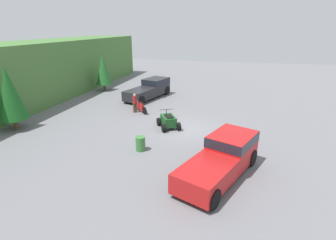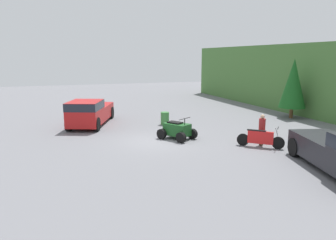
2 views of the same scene
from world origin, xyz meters
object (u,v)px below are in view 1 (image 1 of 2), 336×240
object	(u,v)px
dirt_bike	(140,106)
quad_atv	(168,121)
pickup_truck_second	(150,88)
rider_person	(135,102)
steel_barrel	(140,144)
pickup_truck_red	(223,156)

from	to	relation	value
dirt_bike	quad_atv	distance (m)	4.66
pickup_truck_second	rider_person	size ratio (longest dim) A/B	3.75
quad_atv	pickup_truck_second	bearing A→B (deg)	-4.73
rider_person	steel_barrel	distance (m)	7.53
dirt_bike	rider_person	distance (m)	0.63
pickup_truck_second	dirt_bike	bearing A→B (deg)	-157.03
pickup_truck_red	steel_barrel	size ratio (longest dim) A/B	6.76
dirt_bike	steel_barrel	xyz separation A→B (m)	(-7.18, -2.80, -0.03)
pickup_truck_red	quad_atv	xyz separation A→B (m)	(5.45, 4.30, -0.47)
steel_barrel	dirt_bike	bearing A→B (deg)	21.27
quad_atv	steel_barrel	size ratio (longest dim) A/B	2.70
pickup_truck_second	quad_atv	size ratio (longest dim) A/B	2.63
pickup_truck_red	dirt_bike	distance (m)	11.57
rider_person	steel_barrel	xyz separation A→B (m)	(-6.85, -3.10, -0.46)
dirt_bike	steel_barrel	size ratio (longest dim) A/B	2.12
dirt_bike	pickup_truck_second	bearing A→B (deg)	-40.06
dirt_bike	pickup_truck_red	bearing A→B (deg)	174.46
pickup_truck_red	dirt_bike	world-z (taller)	pickup_truck_red
quad_atv	steel_barrel	world-z (taller)	quad_atv
rider_person	pickup_truck_red	bearing A→B (deg)	-171.46
dirt_bike	quad_atv	bearing A→B (deg)	-179.78
dirt_bike	rider_person	world-z (taller)	rider_person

